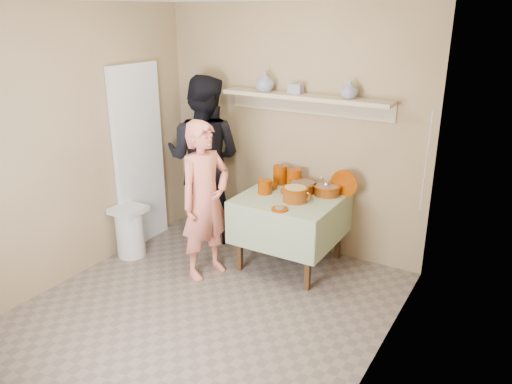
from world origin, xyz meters
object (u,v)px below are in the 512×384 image
Objects in this scene: person_cook at (205,201)px; person_helper at (204,158)px; trash_bin at (130,231)px; cazuela_rice at (295,193)px; serving_table at (291,207)px.

person_cook is 0.84× the size of person_helper.
person_helper is at bearing 66.70° from trash_bin.
cazuela_rice is at bearing 155.00° from person_helper.
person_cook reaches higher than serving_table.
trash_bin is (-0.37, -0.87, -0.65)m from person_helper.
person_helper is 1.92× the size of serving_table.
person_cook is 0.97m from person_helper.
person_helper is at bearing 52.04° from person_cook.
serving_table is at bearing 24.06° from trash_bin.
person_cook is at bearing 6.02° from trash_bin.
person_cook is 1.62× the size of serving_table.
serving_table is (0.63, 0.60, -0.14)m from person_cook.
cazuela_rice reaches higher than trash_bin.
trash_bin is (-0.94, -0.10, -0.50)m from person_cook.
trash_bin is at bearing 53.82° from person_helper.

